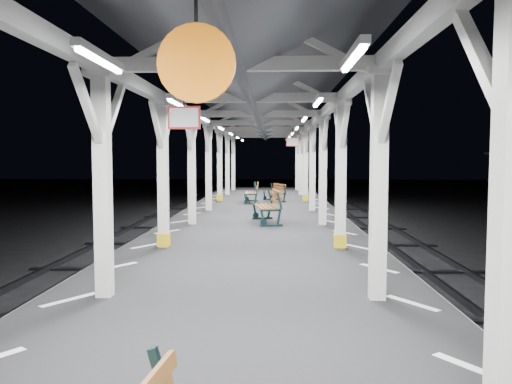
{
  "coord_description": "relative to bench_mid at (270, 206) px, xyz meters",
  "views": [
    {
      "loc": [
        0.48,
        -9.18,
        3.06
      ],
      "look_at": [
        0.07,
        3.13,
        2.2
      ],
      "focal_mm": 35.0,
      "sensor_mm": 36.0,
      "label": 1
    }
  ],
  "objects": [
    {
      "name": "ground",
      "position": [
        -0.4,
        -6.43,
        -1.54
      ],
      "size": [
        120.0,
        120.0,
        0.0
      ],
      "primitive_type": "plane",
      "color": "black",
      "rests_on": "ground"
    },
    {
      "name": "platform",
      "position": [
        -0.4,
        -6.43,
        -1.04
      ],
      "size": [
        6.0,
        50.0,
        1.0
      ],
      "primitive_type": "cube",
      "color": "black",
      "rests_on": "ground"
    },
    {
      "name": "hazard_stripes_left",
      "position": [
        -2.85,
        -6.43,
        -0.54
      ],
      "size": [
        1.0,
        48.0,
        0.01
      ],
      "primitive_type": "cube",
      "color": "silver",
      "rests_on": "platform"
    },
    {
      "name": "hazard_stripes_right",
      "position": [
        2.05,
        -6.43,
        -0.54
      ],
      "size": [
        1.0,
        48.0,
        0.01
      ],
      "primitive_type": "cube",
      "color": "silver",
      "rests_on": "platform"
    },
    {
      "name": "canopy",
      "position": [
        -0.39,
        -6.45,
        3.02
      ],
      "size": [
        5.4,
        49.0,
        4.65
      ],
      "color": "silver",
      "rests_on": "platform"
    },
    {
      "name": "bench_mid",
      "position": [
        0.0,
        0.0,
        0.0
      ],
      "size": [
        0.99,
        1.97,
        1.02
      ],
      "rotation": [
        0.0,
        0.0,
        0.16
      ],
      "color": "black",
      "rests_on": "platform"
    },
    {
      "name": "bench_far",
      "position": [
        -0.8,
        6.85,
        -0.05
      ],
      "size": [
        0.69,
        1.73,
        0.93
      ],
      "rotation": [
        0.0,
        0.0,
        0.03
      ],
      "color": "black",
      "rests_on": "platform"
    },
    {
      "name": "bench_extra",
      "position": [
        0.24,
        7.85,
        -0.11
      ],
      "size": [
        1.1,
        1.6,
        0.81
      ],
      "rotation": [
        0.0,
        0.0,
        0.41
      ],
      "color": "black",
      "rests_on": "platform"
    }
  ]
}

